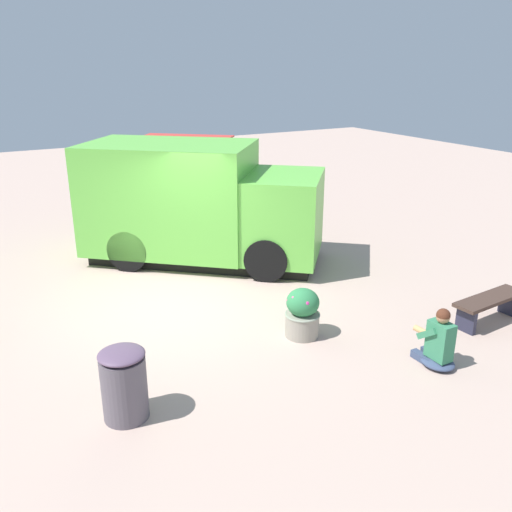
{
  "coord_description": "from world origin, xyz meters",
  "views": [
    {
      "loc": [
        8.52,
        -3.12,
        4.14
      ],
      "look_at": [
        1.54,
        0.77,
        1.26
      ],
      "focal_mm": 38.33,
      "sensor_mm": 36.0,
      "label": 1
    }
  ],
  "objects_px": {
    "planter_flowering_far": "(302,313)",
    "trash_bin": "(124,384)",
    "person_customer": "(438,344)",
    "plaza_bench": "(490,304)",
    "food_truck": "(198,206)"
  },
  "relations": [
    {
      "from": "planter_flowering_far",
      "to": "trash_bin",
      "type": "height_order",
      "value": "trash_bin"
    },
    {
      "from": "person_customer",
      "to": "trash_bin",
      "type": "bearing_deg",
      "value": -103.03
    },
    {
      "from": "person_customer",
      "to": "trash_bin",
      "type": "height_order",
      "value": "trash_bin"
    },
    {
      "from": "person_customer",
      "to": "trash_bin",
      "type": "distance_m",
      "value": 4.34
    },
    {
      "from": "person_customer",
      "to": "planter_flowering_far",
      "type": "distance_m",
      "value": 2.05
    },
    {
      "from": "food_truck",
      "to": "plaza_bench",
      "type": "relative_size",
      "value": 3.47
    },
    {
      "from": "planter_flowering_far",
      "to": "trash_bin",
      "type": "relative_size",
      "value": 0.86
    },
    {
      "from": "plaza_bench",
      "to": "person_customer",
      "type": "bearing_deg",
      "value": -72.64
    },
    {
      "from": "food_truck",
      "to": "trash_bin",
      "type": "bearing_deg",
      "value": -32.62
    },
    {
      "from": "plaza_bench",
      "to": "trash_bin",
      "type": "xyz_separation_m",
      "value": [
        -0.42,
        -6.0,
        0.13
      ]
    },
    {
      "from": "person_customer",
      "to": "planter_flowering_far",
      "type": "relative_size",
      "value": 1.13
    },
    {
      "from": "food_truck",
      "to": "plaza_bench",
      "type": "xyz_separation_m",
      "value": [
        5.2,
        2.94,
        -0.85
      ]
    },
    {
      "from": "food_truck",
      "to": "person_customer",
      "type": "xyz_separation_m",
      "value": [
        5.75,
        1.17,
        -0.85
      ]
    },
    {
      "from": "person_customer",
      "to": "trash_bin",
      "type": "xyz_separation_m",
      "value": [
        -0.98,
        -4.23,
        0.13
      ]
    },
    {
      "from": "food_truck",
      "to": "planter_flowering_far",
      "type": "bearing_deg",
      "value": -0.16
    }
  ]
}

